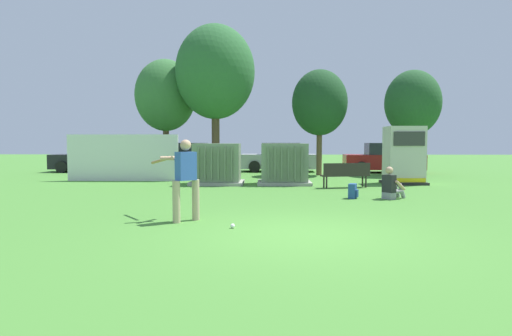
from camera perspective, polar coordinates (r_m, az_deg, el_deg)
ground_plane at (r=7.98m, az=6.27°, el=-8.77°), size 96.00×96.00×0.00m
fence_panel at (r=19.30m, az=-17.30°, el=1.31°), size 4.80×0.12×2.00m
transformer_west at (r=17.08m, az=-5.18°, el=0.48°), size 2.10×1.70×1.62m
transformer_mid_west at (r=17.04m, az=3.78°, el=0.48°), size 2.10×1.70×1.62m
generator_enclosure at (r=18.12m, az=19.07°, el=1.58°), size 1.60×1.40×2.30m
park_bench at (r=16.00m, az=11.87°, el=-0.70°), size 1.84×0.79×0.92m
batter at (r=9.23m, az=-9.50°, el=-1.00°), size 1.29×1.35×1.74m
sports_ball at (r=8.48m, az=-3.13°, el=-7.70°), size 0.09×0.09×0.09m
seated_spectator at (r=13.29m, az=17.56°, el=-2.33°), size 0.78×0.68×0.96m
backpack at (r=13.11m, az=12.77°, el=-3.04°), size 0.34×0.37×0.44m
tree_left at (r=22.83m, az=-11.96°, el=9.40°), size 3.09×3.09×5.91m
tree_center_left at (r=21.51m, az=-5.44°, el=12.54°), size 3.87×3.87×7.39m
tree_center_right at (r=21.90m, az=8.46°, el=8.56°), size 2.77×2.77×5.29m
tree_right at (r=23.14m, az=20.13°, el=8.10°), size 2.76×2.76×5.28m
parked_car_leftmost at (r=25.75m, az=-20.97°, el=1.21°), size 4.25×2.02×1.62m
parked_car_left_of_center at (r=24.18m, az=-9.33°, el=1.26°), size 4.22×1.96×1.62m
parked_car_right_of_center at (r=24.28m, az=3.08°, el=1.31°), size 4.25×2.03×1.62m
parked_car_rightmost at (r=24.49m, az=16.65°, el=1.19°), size 4.28×2.08×1.62m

